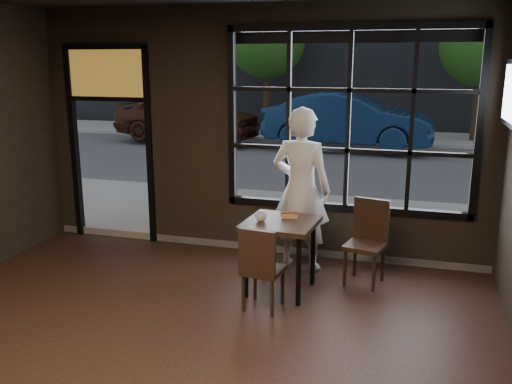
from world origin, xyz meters
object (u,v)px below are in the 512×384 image
(chair_near, at_px, (263,267))
(man, at_px, (301,190))
(cafe_table, at_px, (280,256))
(navy_car, at_px, (348,120))

(chair_near, xyz_separation_m, man, (0.13, 1.22, 0.55))
(cafe_table, height_order, navy_car, navy_car)
(man, distance_m, navy_car, 9.20)
(chair_near, relative_size, man, 0.45)
(cafe_table, relative_size, navy_car, 0.17)
(cafe_table, bearing_deg, man, 89.22)
(cafe_table, xyz_separation_m, navy_car, (-0.46, 9.93, 0.46))
(man, bearing_deg, navy_car, -79.35)
(cafe_table, distance_m, chair_near, 0.48)
(cafe_table, distance_m, man, 0.95)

